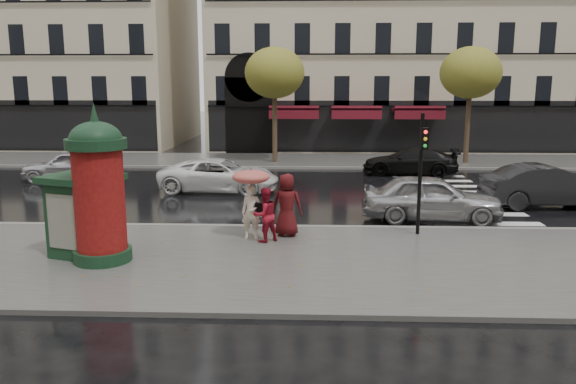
{
  "coord_description": "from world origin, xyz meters",
  "views": [
    {
      "loc": [
        0.02,
        -14.42,
        4.6
      ],
      "look_at": [
        -0.6,
        1.5,
        1.52
      ],
      "focal_mm": 35.0,
      "sensor_mm": 36.0,
      "label": 1
    }
  ],
  "objects_px": {
    "newsstand": "(84,214)",
    "car_silver": "(432,198)",
    "morris_column": "(99,187)",
    "car_darkgrey": "(548,186)",
    "woman_umbrella": "(251,192)",
    "car_white": "(219,175)",
    "woman_red": "(265,215)",
    "traffic_light": "(422,162)",
    "car_far_silver": "(71,166)",
    "man_burgundy": "(287,205)",
    "car_black": "(410,161)"
  },
  "relations": [
    {
      "from": "woman_umbrella",
      "to": "car_far_silver",
      "type": "height_order",
      "value": "woman_umbrella"
    },
    {
      "from": "newsstand",
      "to": "car_black",
      "type": "bearing_deg",
      "value": 52.81
    },
    {
      "from": "traffic_light",
      "to": "newsstand",
      "type": "distance_m",
      "value": 9.58
    },
    {
      "from": "newsstand",
      "to": "car_silver",
      "type": "height_order",
      "value": "newsstand"
    },
    {
      "from": "traffic_light",
      "to": "car_white",
      "type": "bearing_deg",
      "value": 134.92
    },
    {
      "from": "man_burgundy",
      "to": "car_silver",
      "type": "distance_m",
      "value": 5.47
    },
    {
      "from": "morris_column",
      "to": "car_black",
      "type": "xyz_separation_m",
      "value": [
        10.45,
        15.02,
        -1.36
      ]
    },
    {
      "from": "traffic_light",
      "to": "car_far_silver",
      "type": "xyz_separation_m",
      "value": [
        -14.71,
        9.55,
        -1.57
      ]
    },
    {
      "from": "woman_umbrella",
      "to": "woman_red",
      "type": "relative_size",
      "value": 1.34
    },
    {
      "from": "woman_umbrella",
      "to": "car_white",
      "type": "relative_size",
      "value": 0.41
    },
    {
      "from": "morris_column",
      "to": "traffic_light",
      "type": "xyz_separation_m",
      "value": [
        8.6,
        2.87,
        0.27
      ]
    },
    {
      "from": "woman_umbrella",
      "to": "man_burgundy",
      "type": "xyz_separation_m",
      "value": [
        1.02,
        0.39,
        -0.45
      ]
    },
    {
      "from": "car_silver",
      "to": "car_far_silver",
      "type": "bearing_deg",
      "value": 69.18
    },
    {
      "from": "car_far_silver",
      "to": "car_darkgrey",
      "type": "bearing_deg",
      "value": 74.92
    },
    {
      "from": "woman_umbrella",
      "to": "car_black",
      "type": "relative_size",
      "value": 0.44
    },
    {
      "from": "car_white",
      "to": "traffic_light",
      "type": "bearing_deg",
      "value": -131.16
    },
    {
      "from": "car_darkgrey",
      "to": "man_burgundy",
      "type": "bearing_deg",
      "value": 113.36
    },
    {
      "from": "car_white",
      "to": "woman_umbrella",
      "type": "bearing_deg",
      "value": -160.44
    },
    {
      "from": "car_silver",
      "to": "woman_umbrella",
      "type": "bearing_deg",
      "value": 121.05
    },
    {
      "from": "woman_umbrella",
      "to": "car_far_silver",
      "type": "bearing_deg",
      "value": 133.62
    },
    {
      "from": "traffic_light",
      "to": "car_silver",
      "type": "height_order",
      "value": "traffic_light"
    },
    {
      "from": "newsstand",
      "to": "car_silver",
      "type": "relative_size",
      "value": 0.47
    },
    {
      "from": "morris_column",
      "to": "car_darkgrey",
      "type": "height_order",
      "value": "morris_column"
    },
    {
      "from": "traffic_light",
      "to": "newsstand",
      "type": "xyz_separation_m",
      "value": [
        -9.21,
        -2.42,
        -1.1
      ]
    },
    {
      "from": "newsstand",
      "to": "car_white",
      "type": "bearing_deg",
      "value": 78.11
    },
    {
      "from": "car_far_silver",
      "to": "woman_red",
      "type": "bearing_deg",
      "value": 42.44
    },
    {
      "from": "car_silver",
      "to": "car_darkgrey",
      "type": "xyz_separation_m",
      "value": [
        4.87,
        2.35,
        0.0
      ]
    },
    {
      "from": "car_white",
      "to": "car_black",
      "type": "bearing_deg",
      "value": -57.35
    },
    {
      "from": "traffic_light",
      "to": "newsstand",
      "type": "bearing_deg",
      "value": -165.26
    },
    {
      "from": "car_darkgrey",
      "to": "car_white",
      "type": "distance_m",
      "value": 13.15
    },
    {
      "from": "car_white",
      "to": "car_far_silver",
      "type": "xyz_separation_m",
      "value": [
        -7.52,
        2.35,
        0.04
      ]
    },
    {
      "from": "newsstand",
      "to": "car_far_silver",
      "type": "relative_size",
      "value": 0.49
    },
    {
      "from": "newsstand",
      "to": "car_silver",
      "type": "bearing_deg",
      "value": 25.18
    },
    {
      "from": "traffic_light",
      "to": "newsstand",
      "type": "relative_size",
      "value": 1.67
    },
    {
      "from": "woman_umbrella",
      "to": "morris_column",
      "type": "height_order",
      "value": "morris_column"
    },
    {
      "from": "newsstand",
      "to": "car_white",
      "type": "height_order",
      "value": "newsstand"
    },
    {
      "from": "woman_red",
      "to": "car_silver",
      "type": "bearing_deg",
      "value": 174.72
    },
    {
      "from": "woman_umbrella",
      "to": "newsstand",
      "type": "bearing_deg",
      "value": -157.28
    },
    {
      "from": "morris_column",
      "to": "newsstand",
      "type": "height_order",
      "value": "morris_column"
    },
    {
      "from": "woman_umbrella",
      "to": "traffic_light",
      "type": "xyz_separation_m",
      "value": [
        4.98,
        0.65,
        0.82
      ]
    },
    {
      "from": "man_burgundy",
      "to": "car_far_silver",
      "type": "height_order",
      "value": "man_burgundy"
    },
    {
      "from": "woman_umbrella",
      "to": "man_burgundy",
      "type": "height_order",
      "value": "woman_umbrella"
    },
    {
      "from": "newsstand",
      "to": "car_darkgrey",
      "type": "relative_size",
      "value": 0.45
    },
    {
      "from": "car_black",
      "to": "car_silver",
      "type": "bearing_deg",
      "value": 1.37
    },
    {
      "from": "man_burgundy",
      "to": "car_black",
      "type": "relative_size",
      "value": 0.39
    },
    {
      "from": "morris_column",
      "to": "car_silver",
      "type": "bearing_deg",
      "value": 28.72
    },
    {
      "from": "car_darkgrey",
      "to": "car_black",
      "type": "relative_size",
      "value": 1.01
    },
    {
      "from": "morris_column",
      "to": "car_far_silver",
      "type": "distance_m",
      "value": 13.9
    },
    {
      "from": "car_darkgrey",
      "to": "car_far_silver",
      "type": "relative_size",
      "value": 1.09
    },
    {
      "from": "man_burgundy",
      "to": "newsstand",
      "type": "bearing_deg",
      "value": 32.84
    }
  ]
}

